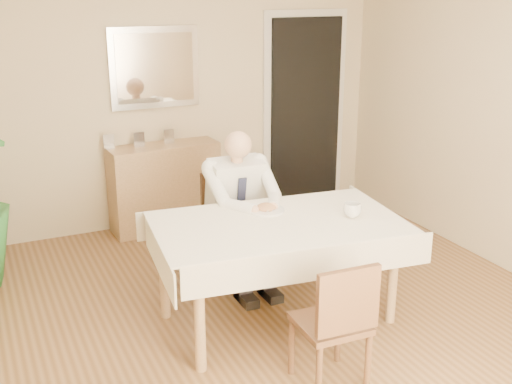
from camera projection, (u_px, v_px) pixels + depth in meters
name	position (u px, v px, depth m)	size (l,w,h in m)	color
room	(280.00, 155.00, 3.99)	(5.00, 5.02, 2.60)	brown
doorway	(305.00, 112.00, 6.82)	(0.96, 0.07, 2.10)	beige
mirror	(155.00, 68.00, 6.01)	(0.86, 0.04, 0.76)	silver
dining_table	(278.00, 233.00, 4.43)	(1.82, 1.20, 0.75)	#A88258
chair_far	(230.00, 218.00, 5.25)	(0.42, 0.43, 0.85)	#422917
chair_near	(337.00, 320.00, 3.72)	(0.40, 0.41, 0.83)	#422917
seated_man	(243.00, 204.00, 4.93)	(0.48, 0.72, 1.24)	white
plate	(266.00, 210.00, 4.60)	(0.26, 0.26, 0.02)	white
food	(266.00, 207.00, 4.60)	(0.14, 0.14, 0.06)	#8D5F3A
knife	(275.00, 210.00, 4.56)	(0.01, 0.01, 0.13)	silver
fork	(265.00, 211.00, 4.53)	(0.01, 0.01, 0.13)	silver
coffee_mug	(352.00, 210.00, 4.49)	(0.13, 0.13, 0.10)	white
sideboard	(165.00, 187.00, 6.23)	(1.05, 0.36, 0.84)	#A88258
photo_frame_left	(109.00, 142.00, 5.93)	(0.10, 0.02, 0.14)	silver
photo_frame_center	(139.00, 139.00, 6.01)	(0.10, 0.02, 0.14)	silver
photo_frame_right	(169.00, 136.00, 6.13)	(0.10, 0.02, 0.14)	silver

